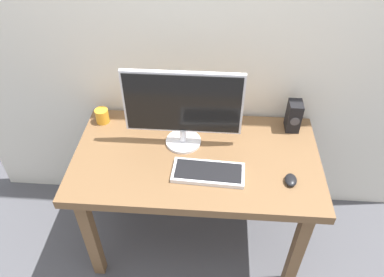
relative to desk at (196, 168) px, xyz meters
name	(u,v)px	position (x,y,z in m)	size (l,w,h in m)	color
ground_plane	(195,236)	(0.00, 0.00, -0.67)	(6.00, 6.00, 0.00)	#4C4C51
desk	(196,168)	(0.00, 0.00, 0.00)	(1.32, 0.73, 0.76)	brown
monitor	(183,107)	(-0.08, 0.11, 0.34)	(0.62, 0.20, 0.45)	silver
keyboard_primary	(208,172)	(0.07, -0.13, 0.11)	(0.37, 0.18, 0.03)	silver
mouse	(291,180)	(0.48, -0.16, 0.11)	(0.06, 0.09, 0.03)	black
speaker_right	(294,116)	(0.54, 0.27, 0.19)	(0.08, 0.10, 0.18)	black
coffee_mug	(102,116)	(-0.57, 0.25, 0.14)	(0.08, 0.08, 0.09)	orange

